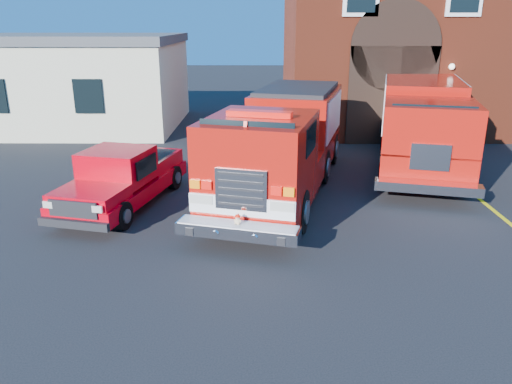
{
  "coord_description": "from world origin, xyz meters",
  "views": [
    {
      "loc": [
        0.08,
        -11.72,
        4.89
      ],
      "look_at": [
        0.0,
        -1.2,
        1.3
      ],
      "focal_mm": 35.0,
      "sensor_mm": 36.0,
      "label": 1
    }
  ],
  "objects_px": {
    "side_building": "(74,80)",
    "fire_station": "(441,36)",
    "pickup_truck": "(123,178)",
    "fire_engine": "(283,142)",
    "secondary_truck": "(422,121)"
  },
  "relations": [
    {
      "from": "pickup_truck",
      "to": "secondary_truck",
      "type": "height_order",
      "value": "secondary_truck"
    },
    {
      "from": "secondary_truck",
      "to": "side_building",
      "type": "bearing_deg",
      "value": 154.03
    },
    {
      "from": "side_building",
      "to": "pickup_truck",
      "type": "distance_m",
      "value": 12.74
    },
    {
      "from": "pickup_truck",
      "to": "side_building",
      "type": "bearing_deg",
      "value": 114.67
    },
    {
      "from": "fire_station",
      "to": "secondary_truck",
      "type": "relative_size",
      "value": 1.63
    },
    {
      "from": "side_building",
      "to": "secondary_truck",
      "type": "distance_m",
      "value": 16.49
    },
    {
      "from": "side_building",
      "to": "fire_station",
      "type": "bearing_deg",
      "value": 3.14
    },
    {
      "from": "fire_station",
      "to": "pickup_truck",
      "type": "distance_m",
      "value": 18.16
    },
    {
      "from": "fire_station",
      "to": "fire_engine",
      "type": "xyz_separation_m",
      "value": [
        -8.2,
        -11.1,
        -2.76
      ]
    },
    {
      "from": "fire_engine",
      "to": "pickup_truck",
      "type": "distance_m",
      "value": 4.77
    },
    {
      "from": "fire_engine",
      "to": "pickup_truck",
      "type": "bearing_deg",
      "value": -162.82
    },
    {
      "from": "fire_station",
      "to": "side_building",
      "type": "height_order",
      "value": "fire_station"
    },
    {
      "from": "side_building",
      "to": "secondary_truck",
      "type": "relative_size",
      "value": 1.09
    },
    {
      "from": "fire_engine",
      "to": "secondary_truck",
      "type": "relative_size",
      "value": 1.04
    },
    {
      "from": "side_building",
      "to": "fire_engine",
      "type": "relative_size",
      "value": 1.05
    }
  ]
}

